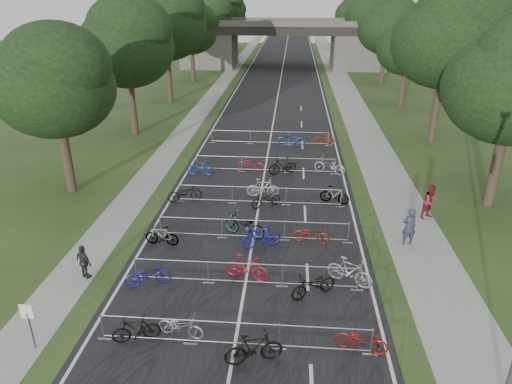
# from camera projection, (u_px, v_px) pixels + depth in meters

# --- Properties ---
(road) EXTENTS (11.00, 140.00, 0.01)m
(road) POSITION_uv_depth(u_px,v_px,m) (280.00, 85.00, 57.91)
(road) COLOR black
(road) RESTS_ON ground
(sidewalk_right) EXTENTS (3.00, 140.00, 0.01)m
(sidewalk_right) POSITION_uv_depth(u_px,v_px,m) (343.00, 86.00, 57.32)
(sidewalk_right) COLOR gray
(sidewalk_right) RESTS_ON ground
(sidewalk_left) EXTENTS (2.00, 140.00, 0.01)m
(sidewalk_left) POSITION_uv_depth(u_px,v_px,m) (221.00, 85.00, 58.46)
(sidewalk_left) COLOR gray
(sidewalk_left) RESTS_ON ground
(lane_markings) EXTENTS (0.12, 140.00, 0.00)m
(lane_markings) POSITION_uv_depth(u_px,v_px,m) (280.00, 86.00, 57.91)
(lane_markings) COLOR silver
(lane_markings) RESTS_ON ground
(overpass_bridge) EXTENTS (31.00, 8.00, 7.05)m
(overpass_bridge) POSITION_uv_depth(u_px,v_px,m) (283.00, 44.00, 70.11)
(overpass_bridge) COLOR #4F4B47
(overpass_bridge) RESTS_ON ground
(park_sign) EXTENTS (0.45, 0.06, 1.83)m
(park_sign) POSITION_uv_depth(u_px,v_px,m) (28.00, 318.00, 15.13)
(park_sign) COLOR #4C4C51
(park_sign) RESTS_ON ground
(tree_left_0) EXTENTS (6.72, 6.72, 10.25)m
(tree_left_0) POSITION_uv_depth(u_px,v_px,m) (55.00, 84.00, 25.10)
(tree_left_0) COLOR #33261C
(tree_left_0) RESTS_ON ground
(tree_left_1) EXTENTS (7.56, 7.56, 11.53)m
(tree_left_1) POSITION_uv_depth(u_px,v_px,m) (127.00, 44.00, 35.68)
(tree_left_1) COLOR #33261C
(tree_left_1) RESTS_ON ground
(tree_right_1) EXTENTS (8.18, 8.18, 12.47)m
(tree_right_1) POSITION_uv_depth(u_px,v_px,m) (449.00, 39.00, 33.63)
(tree_right_1) COLOR #33261C
(tree_right_1) RESTS_ON ground
(tree_left_2) EXTENTS (8.40, 8.40, 12.81)m
(tree_left_2) POSITION_uv_depth(u_px,v_px,m) (166.00, 23.00, 46.27)
(tree_left_2) COLOR #33261C
(tree_left_2) RESTS_ON ground
(tree_right_2) EXTENTS (6.16, 6.16, 9.39)m
(tree_right_2) POSITION_uv_depth(u_px,v_px,m) (409.00, 47.00, 45.35)
(tree_right_2) COLOR #33261C
(tree_right_2) RESTS_ON ground
(tree_left_3) EXTENTS (6.72, 6.72, 10.25)m
(tree_left_3) POSITION_uv_depth(u_px,v_px,m) (191.00, 30.00, 57.85)
(tree_left_3) COLOR #33261C
(tree_left_3) RESTS_ON ground
(tree_right_3) EXTENTS (7.17, 7.17, 10.93)m
(tree_right_3) POSITION_uv_depth(u_px,v_px,m) (388.00, 27.00, 55.87)
(tree_right_3) COLOR #33261C
(tree_right_3) RESTS_ON ground
(tree_left_4) EXTENTS (7.56, 7.56, 11.53)m
(tree_left_4) POSITION_uv_depth(u_px,v_px,m) (208.00, 17.00, 68.44)
(tree_left_4) COLOR #33261C
(tree_left_4) RESTS_ON ground
(tree_right_4) EXTENTS (8.18, 8.18, 12.47)m
(tree_right_4) POSITION_uv_depth(u_px,v_px,m) (374.00, 14.00, 66.39)
(tree_right_4) COLOR #33261C
(tree_right_4) RESTS_ON ground
(tree_left_5) EXTENTS (8.40, 8.40, 12.81)m
(tree_left_5) POSITION_uv_depth(u_px,v_px,m) (220.00, 8.00, 79.02)
(tree_left_5) COLOR #33261C
(tree_left_5) RESTS_ON ground
(tree_right_5) EXTENTS (6.16, 6.16, 9.39)m
(tree_right_5) POSITION_uv_depth(u_px,v_px,m) (362.00, 22.00, 78.10)
(tree_right_5) COLOR #33261C
(tree_right_5) RESTS_ON ground
(tree_left_6) EXTENTS (6.72, 6.72, 10.25)m
(tree_left_6) POSITION_uv_depth(u_px,v_px,m) (229.00, 15.00, 90.60)
(tree_left_6) COLOR #33261C
(tree_left_6) RESTS_ON ground
(tree_right_6) EXTENTS (7.17, 7.17, 10.93)m
(tree_right_6) POSITION_uv_depth(u_px,v_px,m) (354.00, 13.00, 88.62)
(tree_right_6) COLOR #33261C
(tree_right_6) RESTS_ON ground
(barrier_row_1) EXTENTS (9.70, 0.08, 1.10)m
(barrier_row_1) POSITION_uv_depth(u_px,v_px,m) (234.00, 334.00, 15.47)
(barrier_row_1) COLOR #A2A5AA
(barrier_row_1) RESTS_ON ground
(barrier_row_2) EXTENTS (9.70, 0.08, 1.10)m
(barrier_row_2) POSITION_uv_depth(u_px,v_px,m) (245.00, 274.00, 18.74)
(barrier_row_2) COLOR #A2A5AA
(barrier_row_2) RESTS_ON ground
(barrier_row_3) EXTENTS (9.70, 0.08, 1.10)m
(barrier_row_3) POSITION_uv_depth(u_px,v_px,m) (253.00, 230.00, 22.20)
(barrier_row_3) COLOR #A2A5AA
(barrier_row_3) RESTS_ON ground
(barrier_row_4) EXTENTS (9.70, 0.08, 1.10)m
(barrier_row_4) POSITION_uv_depth(u_px,v_px,m) (259.00, 196.00, 25.84)
(barrier_row_4) COLOR #A2A5AA
(barrier_row_4) RESTS_ON ground
(barrier_row_5) EXTENTS (9.70, 0.08, 1.10)m
(barrier_row_5) POSITION_uv_depth(u_px,v_px,m) (265.00, 165.00, 30.39)
(barrier_row_5) COLOR #A2A5AA
(barrier_row_5) RESTS_ON ground
(barrier_row_6) EXTENTS (9.70, 0.08, 1.10)m
(barrier_row_6) POSITION_uv_depth(u_px,v_px,m) (270.00, 138.00, 35.85)
(barrier_row_6) COLOR #A2A5AA
(barrier_row_6) RESTS_ON ground
(bike_4) EXTENTS (1.73, 0.97, 1.00)m
(bike_4) POSITION_uv_depth(u_px,v_px,m) (136.00, 329.00, 15.77)
(bike_4) COLOR black
(bike_4) RESTS_ON ground
(bike_5) EXTENTS (1.80, 0.91, 0.90)m
(bike_5) POSITION_uv_depth(u_px,v_px,m) (181.00, 326.00, 16.00)
(bike_5) COLOR #929299
(bike_5) RESTS_ON ground
(bike_6) EXTENTS (2.04, 1.10, 1.18)m
(bike_6) POSITION_uv_depth(u_px,v_px,m) (254.00, 349.00, 14.80)
(bike_6) COLOR black
(bike_6) RESTS_ON ground
(bike_7) EXTENTS (1.88, 1.01, 0.94)m
(bike_7) POSITION_uv_depth(u_px,v_px,m) (362.00, 340.00, 15.34)
(bike_7) COLOR maroon
(bike_7) RESTS_ON ground
(bike_8) EXTENTS (2.02, 1.28, 1.00)m
(bike_8) POSITION_uv_depth(u_px,v_px,m) (147.00, 275.00, 18.75)
(bike_8) COLOR navy
(bike_8) RESTS_ON ground
(bike_9) EXTENTS (2.02, 1.04, 1.17)m
(bike_9) POSITION_uv_depth(u_px,v_px,m) (247.00, 268.00, 19.10)
(bike_9) COLOR maroon
(bike_9) RESTS_ON ground
(bike_10) EXTENTS (2.07, 1.60, 1.04)m
(bike_10) POSITION_uv_depth(u_px,v_px,m) (314.00, 285.00, 18.07)
(bike_10) COLOR black
(bike_10) RESTS_ON ground
(bike_11) EXTENTS (2.03, 1.44, 1.20)m
(bike_11) POSITION_uv_depth(u_px,v_px,m) (350.00, 272.00, 18.80)
(bike_11) COLOR gray
(bike_11) RESTS_ON ground
(bike_12) EXTENTS (1.70, 0.64, 1.00)m
(bike_12) POSITION_uv_depth(u_px,v_px,m) (162.00, 236.00, 21.74)
(bike_12) COLOR #A2A5AA
(bike_12) RESTS_ON ground
(bike_13) EXTENTS (2.29, 1.49, 1.14)m
(bike_13) POSITION_uv_depth(u_px,v_px,m) (245.00, 226.00, 22.51)
(bike_13) COLOR #A2A5AA
(bike_13) RESTS_ON ground
(bike_14) EXTENTS (2.00, 1.22, 1.16)m
(bike_14) POSITION_uv_depth(u_px,v_px,m) (261.00, 236.00, 21.51)
(bike_14) COLOR navy
(bike_14) RESTS_ON ground
(bike_15) EXTENTS (1.83, 0.87, 0.92)m
(bike_15) POSITION_uv_depth(u_px,v_px,m) (311.00, 234.00, 21.96)
(bike_15) COLOR maroon
(bike_15) RESTS_ON ground
(bike_16) EXTENTS (2.10, 1.31, 1.04)m
(bike_16) POSITION_uv_depth(u_px,v_px,m) (185.00, 193.00, 26.21)
(bike_16) COLOR black
(bike_16) RESTS_ON ground
(bike_17) EXTENTS (1.93, 0.59, 1.15)m
(bike_17) POSITION_uv_depth(u_px,v_px,m) (263.00, 188.00, 26.74)
(bike_17) COLOR #A09EA6
(bike_17) RESTS_ON ground
(bike_18) EXTENTS (1.87, 1.50, 0.95)m
(bike_18) POSITION_uv_depth(u_px,v_px,m) (266.00, 199.00, 25.55)
(bike_18) COLOR black
(bike_18) RESTS_ON ground
(bike_19) EXTENTS (1.76, 0.97, 1.02)m
(bike_19) POSITION_uv_depth(u_px,v_px,m) (335.00, 195.00, 25.99)
(bike_19) COLOR #A2A5AA
(bike_19) RESTS_ON ground
(bike_20) EXTENTS (1.76, 0.55, 1.05)m
(bike_20) POSITION_uv_depth(u_px,v_px,m) (200.00, 168.00, 29.92)
(bike_20) COLOR navy
(bike_20) RESTS_ON ground
(bike_21) EXTENTS (1.92, 0.93, 0.97)m
(bike_21) POSITION_uv_depth(u_px,v_px,m) (251.00, 164.00, 30.67)
(bike_21) COLOR maroon
(bike_21) RESTS_ON ground
(bike_22) EXTENTS (2.00, 1.26, 1.16)m
(bike_22) POSITION_uv_depth(u_px,v_px,m) (283.00, 166.00, 30.08)
(bike_22) COLOR black
(bike_22) RESTS_ON ground
(bike_23) EXTENTS (2.23, 1.49, 1.11)m
(bike_23) POSITION_uv_depth(u_px,v_px,m) (330.00, 166.00, 30.16)
(bike_23) COLOR #919398
(bike_23) RESTS_ON ground
(bike_26) EXTENTS (2.15, 0.77, 1.12)m
(bike_26) POSITION_uv_depth(u_px,v_px,m) (291.00, 139.00, 35.40)
(bike_26) COLOR navy
(bike_26) RESTS_ON ground
(bike_27) EXTENTS (1.66, 0.52, 0.99)m
(bike_27) POSITION_uv_depth(u_px,v_px,m) (324.00, 139.00, 35.72)
(bike_27) COLOR maroon
(bike_27) RESTS_ON ground
(pedestrian_a) EXTENTS (0.75, 0.56, 1.88)m
(pedestrian_a) POSITION_uv_depth(u_px,v_px,m) (409.00, 227.00, 21.61)
(pedestrian_a) COLOR #2D3043
(pedestrian_a) RESTS_ON ground
(pedestrian_b) EXTENTS (1.15, 1.07, 1.88)m
(pedestrian_b) POSITION_uv_depth(u_px,v_px,m) (431.00, 202.00, 24.16)
(pedestrian_b) COLOR maroon
(pedestrian_b) RESTS_ON ground
(pedestrian_c) EXTENTS (0.98, 0.78, 1.55)m
(pedestrian_c) POSITION_uv_depth(u_px,v_px,m) (84.00, 262.00, 19.13)
(pedestrian_c) COLOR #29282B
(pedestrian_c) RESTS_ON ground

